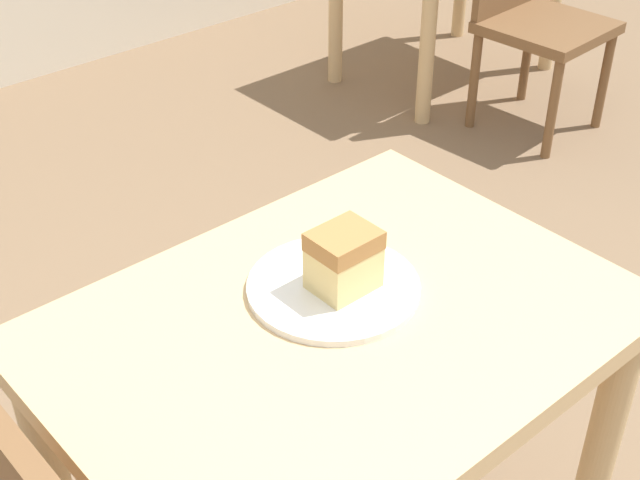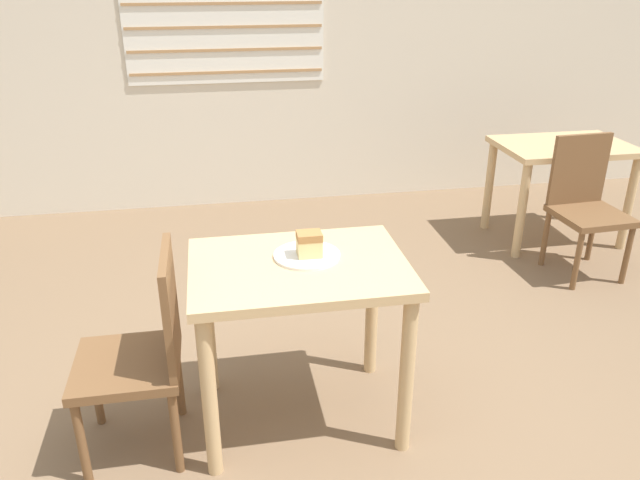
# 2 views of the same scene
# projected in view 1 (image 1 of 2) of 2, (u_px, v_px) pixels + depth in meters

# --- Properties ---
(dining_table_near) EXTENTS (0.88, 0.65, 0.76)m
(dining_table_near) POSITION_uv_depth(u_px,v_px,m) (337.00, 386.00, 1.43)
(dining_table_near) COLOR tan
(dining_table_near) RESTS_ON ground_plane
(chair_far_corner) EXTENTS (0.44, 0.44, 0.88)m
(chair_far_corner) POSITION_uv_depth(u_px,v_px,m) (533.00, 6.00, 3.30)
(chair_far_corner) COLOR brown
(chair_far_corner) RESTS_ON ground_plane
(plate) EXTENTS (0.27, 0.27, 0.01)m
(plate) POSITION_uv_depth(u_px,v_px,m) (333.00, 287.00, 1.40)
(plate) COLOR white
(plate) RESTS_ON dining_table_near
(cake_slice) EXTENTS (0.10, 0.08, 0.10)m
(cake_slice) POSITION_uv_depth(u_px,v_px,m) (344.00, 260.00, 1.37)
(cake_slice) COLOR #E0C67F
(cake_slice) RESTS_ON plate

